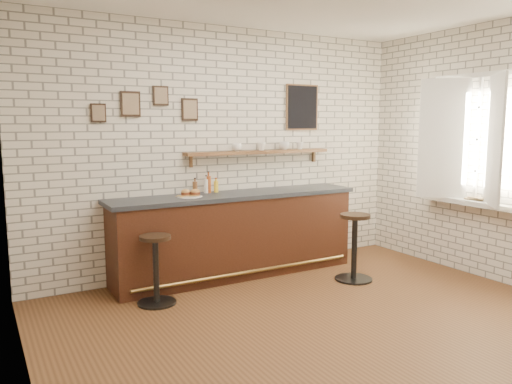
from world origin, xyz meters
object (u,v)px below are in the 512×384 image
Objects in this scene: bitters_bottle_amber at (209,184)px; bar_stool_right at (354,245)px; shelf_cup_d at (300,146)px; book_lower at (473,200)px; sandwich_plate at (190,196)px; shelf_cup_a at (237,147)px; bitters_bottle_white at (206,186)px; shelf_cup_b at (261,146)px; book_upper at (473,198)px; ciabatta_sandwich at (190,193)px; shelf_cup_c at (284,146)px; bitters_bottle_brown at (195,187)px; bar_stool_left at (156,267)px; condiment_bottle_yellow at (216,186)px; bar_counter at (236,234)px.

bitters_bottle_amber is 0.33× the size of bar_stool_right.
book_lower is at bearing -77.22° from shelf_cup_d.
sandwich_plate is 2.35× the size of shelf_cup_a.
shelf_cup_a reaches higher than bar_stool_right.
bitters_bottle_white is 1.97× the size of shelf_cup_b.
sandwich_plate is at bearing 163.99° from book_upper.
shelf_cup_a is at bearing 16.98° from ciabatta_sandwich.
shelf_cup_c is (1.08, 0.01, 0.44)m from bitters_bottle_amber.
bitters_bottle_amber is 1.40m from shelf_cup_d.
bitters_bottle_brown is 3.31m from book_lower.
ciabatta_sandwich is at bearing 163.92° from book_upper.
shelf_cup_b is at bearing 22.25° from bar_stool_left.
book_lower is (2.59, -1.64, -0.14)m from condiment_bottle_yellow.
bitters_bottle_brown is at bearing 105.24° from shelf_cup_b.
shelf_cup_b reaches higher than book_lower.
bitters_bottle_white is 0.95× the size of book_lower.
condiment_bottle_yellow is at bearing 0.00° from bitters_bottle_amber.
shelf_cup_b is 0.55× the size of book_upper.
shelf_cup_c reaches higher than ciabatta_sandwich.
shelf_cup_d is at bearing 108.40° from book_lower.
bitters_bottle_white is 1.30m from bar_stool_left.
bar_stool_left is (-1.17, -0.47, -0.12)m from bar_counter.
ciabatta_sandwich is 0.26m from bitters_bottle_brown.
shelf_cup_a reaches higher than ciabatta_sandwich.
bar_stool_left is at bearing -142.57° from bitters_bottle_white.
sandwich_plate is at bearing -154.00° from condiment_bottle_yellow.
ciabatta_sandwich is 1.08× the size of book_lower.
bitters_bottle_brown is 0.24× the size of bar_stool_right.
bitters_bottle_amber is 1.16× the size of book_lower.
shelf_cup_b reaches higher than ciabatta_sandwich.
bitters_bottle_amber reaches higher than bar_stool_left.
bitters_bottle_amber reaches higher than bitters_bottle_brown.
bitters_bottle_white is at bearing 158.24° from book_upper.
book_upper is (3.02, -1.44, -0.06)m from sandwich_plate.
sandwich_plate is 2.00m from bar_stool_right.
ciabatta_sandwich is 1.27× the size of bitters_bottle_brown.
bitters_bottle_white is 3.18m from book_lower.
shelf_cup_d is at bearing 0.30° from bitters_bottle_amber.
shelf_cup_c is at bearing 153.28° from shelf_cup_d.
shelf_cup_a is at bearing 1.01° from bitters_bottle_amber.
shelf_cup_d is at bearing 138.90° from book_upper.
bitters_bottle_amber is (0.33, 0.21, 0.10)m from sandwich_plate.
book_lower reaches higher than bar_stool_right.
sandwich_plate is 3.34m from book_upper.
sandwich_plate is at bearing -158.91° from shelf_cup_a.
bitters_bottle_amber is at bearing 36.51° from bar_stool_left.
shelf_cup_d is at bearing 0.26° from bitters_bottle_brown.
shelf_cup_d is (2.22, 0.67, 1.16)m from bar_stool_left.
shelf_cup_a is (0.29, 0.01, 0.46)m from condiment_bottle_yellow.
condiment_bottle_yellow reaches higher than bar_stool_left.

